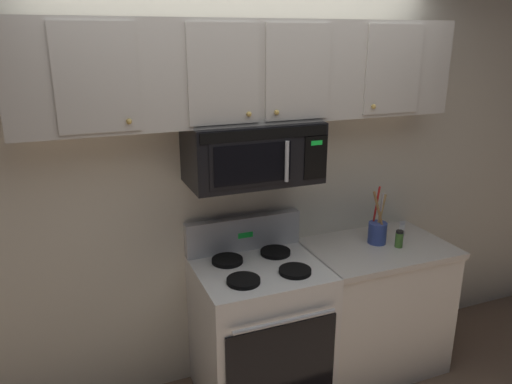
{
  "coord_description": "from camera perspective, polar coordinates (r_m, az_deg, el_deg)",
  "views": [
    {
      "loc": [
        -1.01,
        -2.02,
        2.21
      ],
      "look_at": [
        0.0,
        0.49,
        1.35
      ],
      "focal_mm": 34.46,
      "sensor_mm": 36.0,
      "label": 1
    }
  ],
  "objects": [
    {
      "name": "back_wall",
      "position": [
        3.11,
        -2.06,
        1.56
      ],
      "size": [
        5.2,
        0.1,
        2.7
      ],
      "primitive_type": "cube",
      "color": "silver",
      "rests_on": "ground_plane"
    },
    {
      "name": "stove_range",
      "position": [
        3.17,
        0.46,
        -15.72
      ],
      "size": [
        0.76,
        0.69,
        1.12
      ],
      "color": "white",
      "rests_on": "ground_plane"
    },
    {
      "name": "over_range_microwave",
      "position": [
        2.83,
        -0.39,
        4.64
      ],
      "size": [
        0.76,
        0.43,
        0.35
      ],
      "color": "black"
    },
    {
      "name": "upper_cabinets",
      "position": [
        2.79,
        -0.64,
        13.81
      ],
      "size": [
        2.5,
        0.36,
        0.55
      ],
      "color": "#BCB7AD"
    },
    {
      "name": "counter_segment",
      "position": [
        3.54,
        13.42,
        -12.69
      ],
      "size": [
        0.93,
        0.65,
        0.9
      ],
      "color": "white",
      "rests_on": "ground_plane"
    },
    {
      "name": "utensil_crock_blue",
      "position": [
        3.35,
        13.93,
        -4.33
      ],
      "size": [
        0.13,
        0.12,
        0.39
      ],
      "color": "#384C9E",
      "rests_on": "counter_segment"
    },
    {
      "name": "salt_shaker",
      "position": [
        3.51,
        16.59,
        -4.14
      ],
      "size": [
        0.04,
        0.04,
        0.11
      ],
      "color": "white",
      "rests_on": "counter_segment"
    },
    {
      "name": "spice_jar",
      "position": [
        3.33,
        16.28,
        -5.25
      ],
      "size": [
        0.05,
        0.05,
        0.11
      ],
      "color": "#4C7F33",
      "rests_on": "counter_segment"
    }
  ]
}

